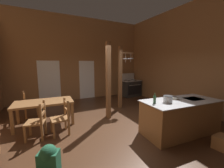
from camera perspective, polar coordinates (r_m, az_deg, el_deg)
ground_plane at (r=4.53m, az=0.67°, el=-17.30°), size 7.68×8.43×0.10m
wall_back at (r=7.74m, az=-12.98°, el=9.86°), size 7.68×0.14×4.29m
wall_right at (r=6.51m, az=29.65°, el=9.32°), size 0.14×8.43×4.29m
glazed_door_back_left at (r=7.49m, az=-24.11°, el=0.83°), size 1.00×0.01×2.05m
glazed_panel_back_right at (r=7.81m, az=-10.13°, el=1.71°), size 0.84×0.01×2.05m
kitchen_island at (r=4.38m, az=26.01°, el=-11.83°), size 2.23×1.12×0.92m
stove_range at (r=8.37m, az=7.48°, el=-1.55°), size 1.21×0.91×1.32m
support_post_with_pot_rack at (r=5.94m, az=3.69°, el=3.70°), size 0.69×0.28×2.64m
support_post_center at (r=4.79m, az=-1.51°, el=1.24°), size 0.14×0.14×2.64m
step_stool at (r=4.21m, az=38.28°, el=-17.82°), size 0.37×0.29×0.30m
dining_table at (r=4.91m, az=-25.92°, el=-7.38°), size 1.73×0.97×0.74m
ladderback_chair_near_window at (r=5.71m, az=-30.56°, el=-7.64°), size 0.49×0.49×0.95m
ladderback_chair_by_post at (r=4.14m, az=-19.84°, el=-12.79°), size 0.47×0.47×0.95m
ladderback_chair_at_table_end at (r=4.16m, az=-28.08°, el=-13.22°), size 0.53×0.53×0.95m
backpack at (r=2.83m, az=-24.32°, el=-26.74°), size 0.38×0.37×0.60m
stockpot_on_counter at (r=3.87m, az=21.81°, el=-5.69°), size 0.30×0.23×0.17m
mixing_bowl_on_counter at (r=4.28m, az=24.32°, el=-5.28°), size 0.17×0.17×0.06m
bottle_tall_on_counter at (r=3.64m, az=16.97°, el=-6.05°), size 0.07×0.07×0.26m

